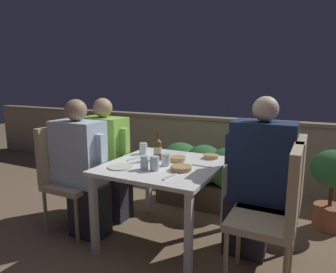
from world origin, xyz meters
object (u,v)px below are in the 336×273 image
person_navy_jumper (257,179)px  person_green_blouse (108,159)px  chair_right_far (285,190)px  beer_bottle (158,149)px  potted_plant (332,181)px  chair_left_far (92,159)px  chair_left_near (65,169)px  chair_right_near (279,206)px  person_blue_shirt (82,169)px

person_navy_jumper → person_green_blouse: bearing=178.2°
chair_right_far → beer_bottle: (-1.05, -0.06, 0.22)m
beer_bottle → person_green_blouse: bearing=170.1°
potted_plant → beer_bottle: bearing=-149.6°
person_green_blouse → person_navy_jumper: 1.48m
chair_left_far → person_navy_jumper: size_ratio=0.77×
beer_bottle → chair_right_far: bearing=3.5°
chair_left_near → potted_plant: 2.47m
chair_right_far → beer_bottle: chair_right_far is taller
person_green_blouse → chair_right_far: size_ratio=1.24×
chair_right_far → potted_plant: chair_right_far is taller
beer_bottle → chair_right_near: bearing=-13.9°
potted_plant → chair_right_near: bearing=-108.1°
chair_right_far → potted_plant: bearing=65.4°
chair_left_far → potted_plant: chair_left_far is taller
chair_left_near → chair_left_far: 0.39m
person_green_blouse → person_navy_jumper: (1.48, -0.05, 0.03)m
person_blue_shirt → beer_bottle: size_ratio=4.61×
chair_right_near → chair_right_far: bearing=88.8°
chair_left_far → person_green_blouse: 0.21m
chair_left_near → person_green_blouse: (0.19, 0.39, 0.03)m
chair_right_near → beer_bottle: chair_right_near is taller
person_blue_shirt → chair_left_far: bearing=120.7°
person_blue_shirt → person_navy_jumper: 1.49m
chair_right_far → chair_left_far: bearing=178.6°
person_blue_shirt → chair_right_near: (1.65, 0.02, -0.03)m
chair_right_near → beer_bottle: (-1.04, 0.26, 0.22)m
chair_left_far → beer_bottle: chair_left_far is taller
chair_right_near → chair_left_far: bearing=168.9°
person_green_blouse → beer_bottle: 0.68m
person_green_blouse → chair_right_far: 1.68m
chair_left_near → chair_right_far: same height
chair_right_near → chair_left_near: bearing=-179.4°
person_green_blouse → chair_left_far: bearing=180.0°
chair_left_far → beer_bottle: size_ratio=3.68×
person_blue_shirt → potted_plant: size_ratio=1.61×
person_blue_shirt → chair_left_far: size_ratio=1.25×
chair_right_near → chair_right_far: 0.32m
person_blue_shirt → chair_right_far: person_blue_shirt is taller
chair_left_far → potted_plant: 2.35m
person_navy_jumper → beer_bottle: size_ratio=4.78×
person_green_blouse → person_blue_shirt: bearing=-86.7°
person_navy_jumper → beer_bottle: bearing=-175.6°
chair_right_far → person_navy_jumper: (-0.21, 0.00, 0.06)m
person_blue_shirt → chair_left_near: bearing=180.0°
person_blue_shirt → potted_plant: 2.29m
chair_right_near → potted_plant: chair_right_near is taller
person_blue_shirt → potted_plant: person_blue_shirt is taller
person_blue_shirt → chair_right_near: 1.66m
chair_right_near → person_blue_shirt: bearing=-179.3°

